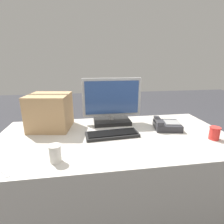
# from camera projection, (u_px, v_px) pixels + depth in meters

# --- Properties ---
(ground_plane) EXTENTS (12.00, 12.00, 0.00)m
(ground_plane) POSITION_uv_depth(u_px,v_px,m) (114.00, 211.00, 1.56)
(ground_plane) COLOR #38383D
(office_desk) EXTENTS (1.80, 0.90, 0.74)m
(office_desk) POSITION_uv_depth(u_px,v_px,m) (114.00, 176.00, 1.46)
(office_desk) COLOR beige
(office_desk) RESTS_ON ground_plane
(monitor) EXTENTS (0.53, 0.22, 0.41)m
(monitor) POSITION_uv_depth(u_px,v_px,m) (112.00, 105.00, 1.58)
(monitor) COLOR black
(monitor) RESTS_ON office_desk
(keyboard) EXTENTS (0.42, 0.18, 0.03)m
(keyboard) POSITION_uv_depth(u_px,v_px,m) (112.00, 134.00, 1.34)
(keyboard) COLOR black
(keyboard) RESTS_ON office_desk
(desk_phone) EXTENTS (0.24, 0.24, 0.08)m
(desk_phone) POSITION_uv_depth(u_px,v_px,m) (166.00, 125.00, 1.49)
(desk_phone) COLOR #2D2D33
(desk_phone) RESTS_ON office_desk
(paper_cup_left) EXTENTS (0.07, 0.07, 0.10)m
(paper_cup_left) POSITION_uv_depth(u_px,v_px,m) (55.00, 153.00, 0.99)
(paper_cup_left) COLOR white
(paper_cup_left) RESTS_ON office_desk
(paper_cup_right) EXTENTS (0.08, 0.08, 0.09)m
(paper_cup_right) POSITION_uv_depth(u_px,v_px,m) (214.00, 133.00, 1.28)
(paper_cup_right) COLOR red
(paper_cup_right) RESTS_ON office_desk
(spoon) EXTENTS (0.13, 0.12, 0.00)m
(spoon) POSITION_uv_depth(u_px,v_px,m) (3.00, 173.00, 0.90)
(spoon) COLOR silver
(spoon) RESTS_ON office_desk
(cardboard_box) EXTENTS (0.37, 0.35, 0.30)m
(cardboard_box) POSITION_uv_depth(u_px,v_px,m) (50.00, 112.00, 1.47)
(cardboard_box) COLOR tan
(cardboard_box) RESTS_ON office_desk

